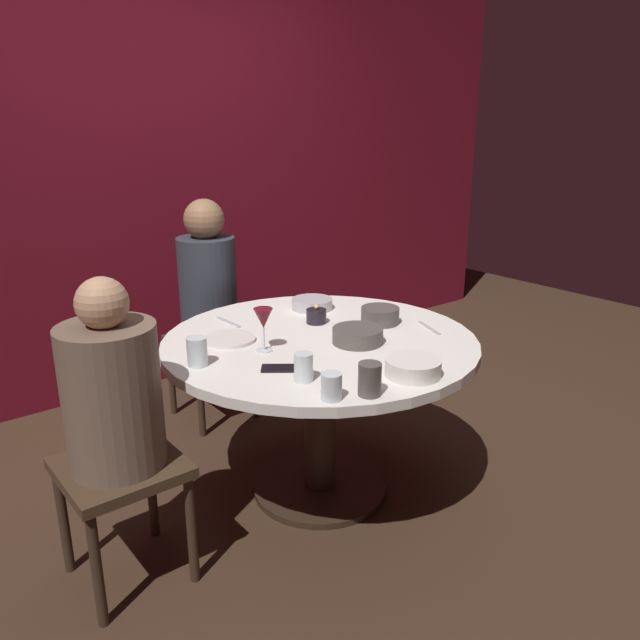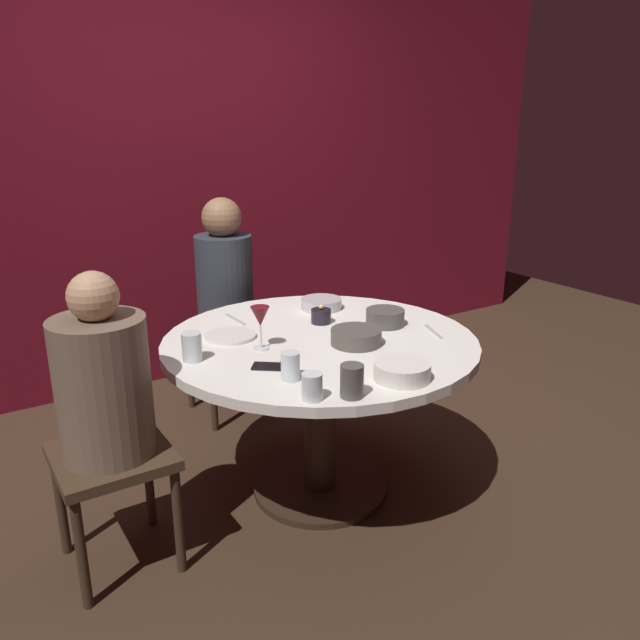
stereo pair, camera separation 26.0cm
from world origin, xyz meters
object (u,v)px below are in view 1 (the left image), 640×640
at_px(bowl_sauce_side, 358,336).
at_px(cup_center_front, 304,367).
at_px(cup_by_left_diner, 197,352).
at_px(bowl_small_white, 380,315).
at_px(seated_diner_back, 208,288).
at_px(seated_diner_left, 113,402).
at_px(wine_glass, 263,320).
at_px(bowl_salad_center, 413,367).
at_px(cup_near_candle, 370,379).
at_px(dining_table, 320,372).
at_px(cell_phone, 280,368).
at_px(dinner_plate, 230,339).
at_px(candle_holder, 316,316).
at_px(bowl_serving_large, 312,304).
at_px(cup_by_right_diner, 331,387).

distance_m(bowl_sauce_side, cup_center_front, 0.44).
bearing_deg(cup_by_left_diner, bowl_small_white, -3.86).
height_order(seated_diner_back, cup_by_left_diner, seated_diner_back).
xyz_separation_m(seated_diner_left, wine_glass, (0.62, 0.02, 0.16)).
xyz_separation_m(bowl_salad_center, bowl_small_white, (0.32, 0.51, 0.00)).
xyz_separation_m(seated_diner_back, cup_near_candle, (-0.22, -1.50, 0.04)).
bearing_deg(seated_diner_back, bowl_sauce_side, 4.44).
relative_size(dining_table, cup_by_left_diner, 11.96).
distance_m(cell_phone, bowl_small_white, 0.68).
distance_m(dining_table, wine_glass, 0.39).
bearing_deg(seated_diner_left, bowl_salad_center, -29.90).
relative_size(cup_near_candle, cup_center_front, 1.09).
relative_size(wine_glass, bowl_salad_center, 0.87).
xyz_separation_m(seated_diner_left, seated_diner_back, (0.89, 0.95, 0.05)).
height_order(bowl_sauce_side, cup_center_front, cup_center_front).
bearing_deg(cell_phone, dinner_plate, -143.96).
bearing_deg(dinner_plate, bowl_salad_center, -66.11).
height_order(seated_diner_back, candle_holder, seated_diner_back).
height_order(bowl_serving_large, cup_center_front, cup_center_front).
bearing_deg(bowl_serving_large, cup_by_right_diner, -124.41).
relative_size(seated_diner_back, bowl_small_white, 7.13).
bearing_deg(candle_holder, cup_by_left_diner, -169.58).
height_order(bowl_serving_large, cup_near_candle, cup_near_candle).
xyz_separation_m(cell_phone, bowl_serving_large, (0.56, 0.53, 0.02)).
bearing_deg(cup_center_front, bowl_salad_center, -31.85).
distance_m(seated_diner_left, cup_by_left_diner, 0.36).
relative_size(candle_holder, cell_phone, 0.65).
xyz_separation_m(bowl_sauce_side, cup_center_front, (-0.41, -0.17, 0.02)).
height_order(candle_holder, bowl_salad_center, candle_holder).
relative_size(candle_holder, bowl_serving_large, 0.46).
bearing_deg(cup_by_right_diner, bowl_serving_large, 55.59).
bearing_deg(cell_phone, seated_diner_left, -69.03).
height_order(seated_diner_left, wine_glass, seated_diner_left).
bearing_deg(wine_glass, cell_phone, -106.86).
distance_m(wine_glass, bowl_salad_center, 0.61).
distance_m(bowl_serving_large, cup_near_candle, 1.00).
relative_size(cup_near_candle, cup_by_left_diner, 1.02).
xyz_separation_m(candle_holder, bowl_serving_large, (0.12, 0.18, -0.01)).
relative_size(dining_table, cup_center_front, 12.78).
xyz_separation_m(seated_diner_left, bowl_serving_large, (1.13, 0.35, 0.05)).
xyz_separation_m(seated_diner_back, candle_holder, (0.11, -0.79, 0.01)).
distance_m(seated_diner_left, cup_by_right_diner, 0.74).
bearing_deg(cup_by_left_diner, bowl_serving_large, 21.41).
distance_m(cell_phone, cup_by_right_diner, 0.32).
bearing_deg(seated_diner_left, cell_phone, -17.15).
bearing_deg(seated_diner_back, dining_table, 0.00).
relative_size(seated_diner_back, bowl_sauce_side, 5.86).
height_order(bowl_serving_large, bowl_sauce_side, bowl_sauce_side).
bearing_deg(cup_by_left_diner, bowl_sauce_side, -16.69).
distance_m(bowl_small_white, cup_by_right_diner, 0.83).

